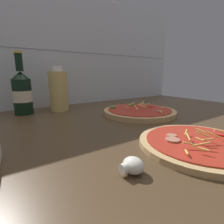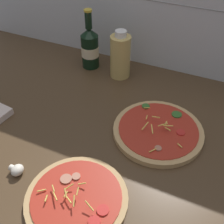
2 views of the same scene
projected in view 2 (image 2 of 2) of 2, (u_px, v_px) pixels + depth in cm
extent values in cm
cube|color=#4C3823|center=(96.00, 131.00, 93.82)|extent=(160.00, 90.00, 2.50)
cube|color=silver|center=(147.00, 0.00, 106.09)|extent=(160.00, 1.00, 60.00)
cube|color=gray|center=(147.00, 0.00, 105.72)|extent=(156.80, 0.16, 0.30)
cylinder|color=tan|center=(77.00, 199.00, 72.49)|extent=(26.79, 26.79, 1.28)
cylinder|color=#B22D1E|center=(76.00, 197.00, 71.97)|extent=(23.58, 23.58, 0.30)
cylinder|color=red|center=(103.00, 210.00, 68.81)|extent=(3.09, 3.09, 0.40)
cylinder|color=red|center=(94.00, 221.00, 66.63)|extent=(3.08, 3.08, 0.40)
cylinder|color=#B7755B|center=(76.00, 176.00, 76.32)|extent=(2.38, 2.38, 0.40)
cylinder|color=#B7755B|center=(66.00, 179.00, 75.70)|extent=(3.18, 3.18, 0.40)
cylinder|color=#EFCC56|center=(65.00, 193.00, 70.01)|extent=(1.91, 2.11, 1.14)
cylinder|color=#EFCC56|center=(74.00, 201.00, 68.81)|extent=(1.51, 2.75, 1.26)
cylinder|color=#EFCC56|center=(69.00, 199.00, 70.05)|extent=(2.60, 1.66, 0.58)
cylinder|color=#EFCC56|center=(89.00, 206.00, 68.11)|extent=(3.03, 1.45, 1.27)
cylinder|color=#EFCC56|center=(82.00, 184.00, 73.64)|extent=(2.22, 1.12, 1.10)
cylinder|color=#EFCC56|center=(53.00, 188.00, 72.45)|extent=(1.75, 1.63, 0.72)
cylinder|color=#EFCC56|center=(46.00, 198.00, 70.35)|extent=(0.84, 1.88, 0.45)
cylinder|color=#EFCC56|center=(66.00, 194.00, 71.03)|extent=(0.39, 1.83, 0.41)
cylinder|color=#EFCC56|center=(77.00, 191.00, 70.54)|extent=(0.94, 2.18, 0.80)
cylinder|color=#EFCC56|center=(42.00, 190.00, 72.66)|extent=(1.94, 1.86, 0.56)
cylinder|color=#EFCC56|center=(55.00, 196.00, 70.71)|extent=(2.84, 2.36, 1.13)
cylinder|color=#EFCC56|center=(69.00, 187.00, 72.85)|extent=(1.82, 2.12, 1.18)
cylinder|color=tan|center=(158.00, 131.00, 90.65)|extent=(29.06, 29.06, 1.83)
cylinder|color=#B22D1E|center=(158.00, 129.00, 89.95)|extent=(25.57, 25.57, 0.30)
cylinder|color=#B7755B|center=(158.00, 148.00, 83.26)|extent=(2.13, 2.13, 0.40)
cylinder|color=#336628|center=(177.00, 114.00, 94.64)|extent=(3.42, 3.42, 0.40)
cylinder|color=red|center=(181.00, 132.00, 88.22)|extent=(2.71, 2.71, 0.40)
cylinder|color=#336628|center=(146.00, 106.00, 97.94)|extent=(2.72, 2.72, 0.40)
cylinder|color=#EFCC56|center=(168.00, 129.00, 87.08)|extent=(2.33, 1.86, 1.16)
cylinder|color=#EFCC56|center=(166.00, 123.00, 88.57)|extent=(0.42, 2.19, 0.50)
cylinder|color=#EFCC56|center=(147.00, 108.00, 96.85)|extent=(1.89, 2.19, 1.16)
cylinder|color=#EFCC56|center=(145.00, 126.00, 88.65)|extent=(1.34, 3.26, 1.43)
cylinder|color=#EFCC56|center=(168.00, 126.00, 87.99)|extent=(2.92, 2.25, 1.15)
cylinder|color=#EFCC56|center=(156.00, 117.00, 91.00)|extent=(2.85, 1.01, 1.31)
cylinder|color=#EFCC56|center=(152.00, 129.00, 86.89)|extent=(1.82, 3.06, 1.32)
cylinder|color=#EFCC56|center=(147.00, 117.00, 92.28)|extent=(0.61, 1.90, 0.59)
cylinder|color=#EFCC56|center=(180.00, 146.00, 83.69)|extent=(1.81, 1.36, 0.43)
cylinder|color=#EFCC56|center=(163.00, 125.00, 87.61)|extent=(2.87, 2.08, 1.06)
cylinder|color=#EFCC56|center=(153.00, 150.00, 82.33)|extent=(1.82, 2.17, 0.63)
cylinder|color=black|center=(90.00, 51.00, 117.50)|extent=(7.24, 7.24, 14.14)
cone|color=black|center=(89.00, 32.00, 111.84)|extent=(7.24, 7.24, 3.06)
cylinder|color=black|center=(88.00, 20.00, 108.60)|extent=(2.75, 2.75, 6.80)
cylinder|color=gold|center=(88.00, 10.00, 106.10)|extent=(3.16, 3.16, 0.80)
cylinder|color=beige|center=(90.00, 51.00, 117.32)|extent=(7.31, 7.31, 4.52)
cylinder|color=#D6B766|center=(120.00, 57.00, 111.01)|extent=(8.05, 8.05, 17.27)
cylinder|color=white|center=(121.00, 34.00, 104.55)|extent=(4.43, 4.43, 2.36)
cylinder|color=white|center=(13.00, 168.00, 78.89)|extent=(1.76, 1.76, 1.76)
ellipsoid|color=silver|center=(17.00, 170.00, 78.40)|extent=(3.33, 3.92, 2.74)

